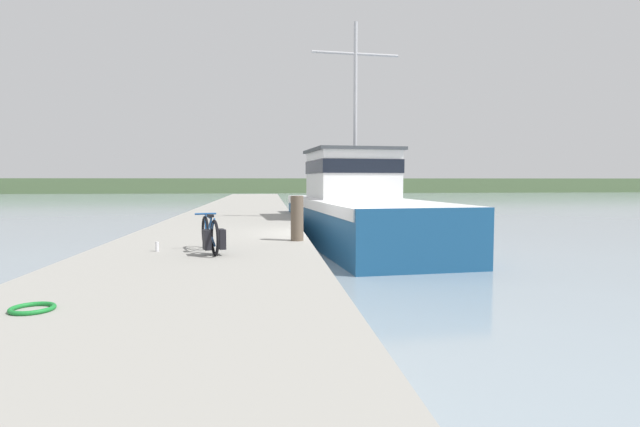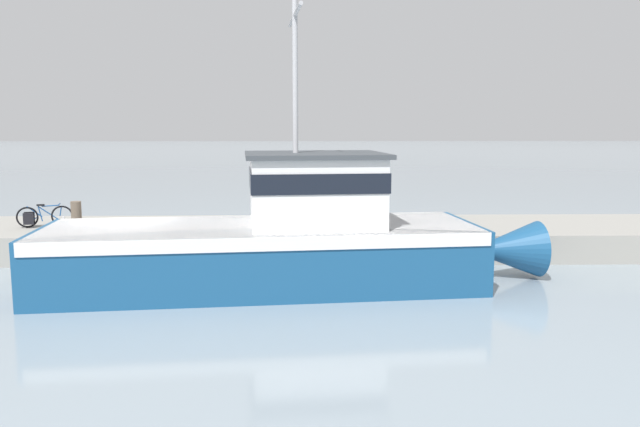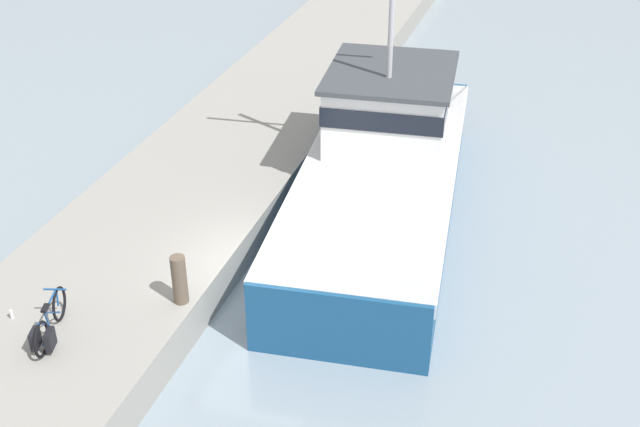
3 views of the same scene
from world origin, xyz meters
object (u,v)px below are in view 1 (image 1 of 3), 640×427
object	(u,v)px
mooring_post	(297,218)
water_bottle_on_curb	(157,247)
bicycle_touring	(211,236)
fishing_boat_main	(357,208)

from	to	relation	value
mooring_post	water_bottle_on_curb	world-z (taller)	mooring_post
bicycle_touring	mooring_post	xyz separation A→B (m)	(1.82, 1.89, 0.19)
fishing_boat_main	water_bottle_on_curb	world-z (taller)	fishing_boat_main
fishing_boat_main	mooring_post	xyz separation A→B (m)	(-2.62, -6.45, 0.14)
mooring_post	water_bottle_on_curb	xyz separation A→B (m)	(-2.95, -1.53, -0.44)
mooring_post	water_bottle_on_curb	distance (m)	3.35
mooring_post	water_bottle_on_curb	bearing A→B (deg)	-152.51
fishing_boat_main	water_bottle_on_curb	size ratio (longest dim) A/B	69.67
fishing_boat_main	water_bottle_on_curb	bearing A→B (deg)	-130.72
bicycle_touring	mooring_post	world-z (taller)	mooring_post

